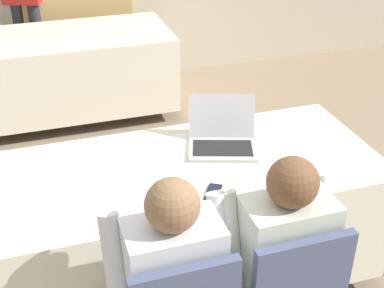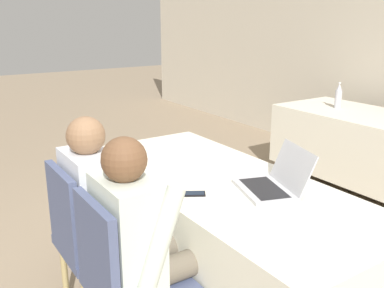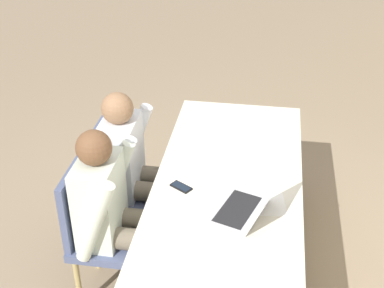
{
  "view_description": "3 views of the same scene",
  "coord_description": "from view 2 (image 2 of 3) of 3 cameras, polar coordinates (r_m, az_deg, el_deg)",
  "views": [
    {
      "loc": [
        -0.62,
        -2.16,
        2.17
      ],
      "look_at": [
        0.0,
        -0.21,
        1.0
      ],
      "focal_mm": 50.0,
      "sensor_mm": 36.0,
      "label": 1
    },
    {
      "loc": [
        1.83,
        -1.42,
        1.64
      ],
      "look_at": [
        0.0,
        -0.21,
        1.0
      ],
      "focal_mm": 40.0,
      "sensor_mm": 36.0,
      "label": 2
    },
    {
      "loc": [
        2.56,
        0.19,
        2.58
      ],
      "look_at": [
        0.0,
        -0.21,
        1.0
      ],
      "focal_mm": 50.0,
      "sensor_mm": 36.0,
      "label": 3
    }
  ],
  "objects": [
    {
      "name": "laptop",
      "position": [
        2.35,
        10.68,
        -5.1
      ],
      "size": [
        0.44,
        0.42,
        0.24
      ],
      "rotation": [
        0.0,
        0.0,
        -0.32
      ],
      "color": "#B7B7BC",
      "rests_on": "conference_table_near"
    },
    {
      "name": "paper_centre_table",
      "position": [
        2.48,
        10.06,
        -5.03
      ],
      "size": [
        0.25,
        0.32,
        0.0
      ],
      "rotation": [
        0.0,
        0.0,
        0.15
      ],
      "color": "white",
      "rests_on": "conference_table_near"
    },
    {
      "name": "chair_near_left",
      "position": [
        2.45,
        -13.66,
        -11.83
      ],
      "size": [
        0.44,
        0.44,
        0.9
      ],
      "rotation": [
        0.0,
        0.0,
        3.14
      ],
      "color": "tan",
      "rests_on": "ground_plane"
    },
    {
      "name": "conference_table_near",
      "position": [
        2.55,
        4.06,
        -8.36
      ],
      "size": [
        2.05,
        0.87,
        0.75
      ],
      "color": "silver",
      "rests_on": "ground_plane"
    },
    {
      "name": "person_checkered_shirt",
      "position": [
        2.41,
        -11.59,
        -7.94
      ],
      "size": [
        0.5,
        0.52,
        1.16
      ],
      "rotation": [
        0.0,
        0.0,
        3.14
      ],
      "color": "#665B4C",
      "rests_on": "ground_plane"
    },
    {
      "name": "water_bottle",
      "position": [
        4.69,
        18.94,
        6.01
      ],
      "size": [
        0.07,
        0.07,
        0.27
      ],
      "color": "#B7B7C1",
      "rests_on": "conference_table_far"
    },
    {
      "name": "conference_table_far",
      "position": [
        4.47,
        23.74,
        1.19
      ],
      "size": [
        2.05,
        0.87,
        0.75
      ],
      "color": "silver",
      "rests_on": "ground_plane"
    },
    {
      "name": "chair_near_right",
      "position": [
        2.08,
        -9.01,
        -17.13
      ],
      "size": [
        0.44,
        0.44,
        0.9
      ],
      "rotation": [
        0.0,
        0.0,
        3.14
      ],
      "color": "tan",
      "rests_on": "ground_plane"
    },
    {
      "name": "person_white_shirt",
      "position": [
        2.03,
        -6.51,
        -12.58
      ],
      "size": [
        0.5,
        0.52,
        1.16
      ],
      "rotation": [
        0.0,
        0.0,
        3.14
      ],
      "color": "#665B4C",
      "rests_on": "ground_plane"
    },
    {
      "name": "cell_phone",
      "position": [
        2.27,
        0.15,
        -6.65
      ],
      "size": [
        0.12,
        0.14,
        0.01
      ],
      "rotation": [
        0.0,
        0.0,
        -0.55
      ],
      "color": "black",
      "rests_on": "conference_table_near"
    },
    {
      "name": "paper_beside_laptop",
      "position": [
        2.0,
        20.69,
        -11.32
      ],
      "size": [
        0.3,
        0.35,
        0.0
      ],
      "rotation": [
        0.0,
        0.0,
        -0.37
      ],
      "color": "white",
      "rests_on": "conference_table_near"
    }
  ]
}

